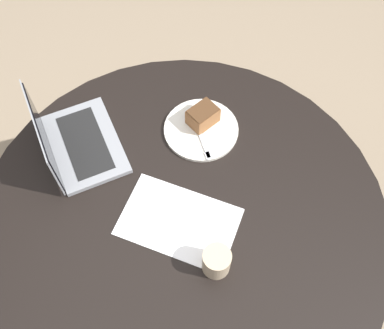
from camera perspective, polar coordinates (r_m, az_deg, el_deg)
ground_plane at (r=2.12m, az=-0.87°, el=-14.85°), size 12.00×12.00×0.00m
dining_table at (r=1.51m, az=-1.20°, el=-8.49°), size 1.28×1.28×0.77m
paper_document at (r=1.38m, az=-1.59°, el=-7.29°), size 0.36×0.23×0.00m
plate at (r=1.54m, az=1.17°, el=4.47°), size 0.25×0.25×0.01m
cake_slice at (r=1.52m, az=1.38°, el=6.18°), size 0.11×0.12×0.07m
fork at (r=1.50m, az=1.40°, el=2.90°), size 0.13×0.14×0.00m
coffee_glass at (r=1.29m, az=3.13°, el=-12.17°), size 0.08×0.08×0.09m
laptop at (r=1.52m, az=-14.67°, el=2.74°), size 0.39×0.39×0.22m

